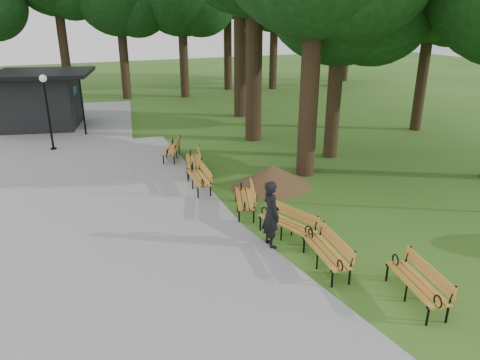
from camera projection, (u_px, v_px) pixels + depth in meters
name	position (u px, v px, depth m)	size (l,w,h in m)	color
ground	(246.00, 224.00, 13.46)	(100.00, 100.00, 0.00)	#2E5A19
path	(96.00, 207.00, 14.52)	(12.00, 38.00, 0.06)	gray
person	(271.00, 214.00, 11.88)	(0.68, 0.45, 1.87)	black
kiosk	(40.00, 100.00, 24.11)	(4.88, 4.24, 3.05)	black
lamp_post	(46.00, 97.00, 19.77)	(0.32, 0.32, 3.42)	black
dirt_mound	(272.00, 176.00, 16.16)	(2.54, 2.54, 0.83)	#47301C
bench_0	(416.00, 283.00, 9.73)	(1.90, 0.64, 0.88)	#C4802D
bench_1	(326.00, 252.00, 10.99)	(1.90, 0.64, 0.88)	#C4802D
bench_2	(287.00, 224.00, 12.46)	(1.90, 0.64, 0.88)	#C4802D
bench_3	(244.00, 199.00, 14.11)	(1.90, 0.64, 0.88)	#C4802D
bench_4	(199.00, 178.00, 15.89)	(1.90, 0.64, 0.88)	#C4802D
bench_5	(193.00, 161.00, 17.67)	(1.90, 0.64, 0.88)	#C4802D
bench_6	(171.00, 149.00, 19.21)	(1.90, 0.64, 0.88)	#C4802D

